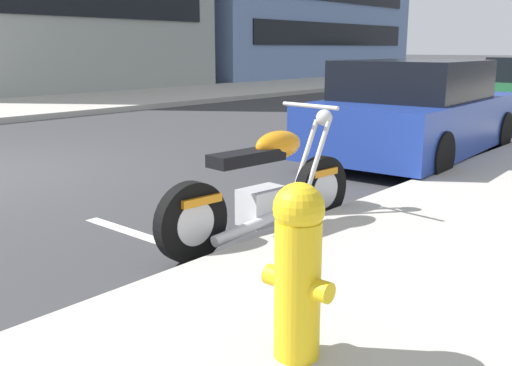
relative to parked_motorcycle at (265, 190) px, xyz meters
The scene contains 5 objects.
sidewalk_far_curb 16.24m from the parked_motorcycle, 45.60° to the left, with size 120.00×5.00×0.14m, color #ADA89E.
parking_stall_stripe 0.92m from the parked_motorcycle, 141.42° to the left, with size 0.12×2.20×0.01m, color silver.
parked_motorcycle is the anchor object (origin of this frame).
parked_car_far_down_curb 4.30m from the parked_motorcycle, ahead, with size 4.10×2.05×1.41m.
fire_hydrant 2.16m from the parked_motorcycle, 136.02° to the right, with size 0.24×0.36×0.85m.
Camera 1 is at (-2.94, -7.50, 1.58)m, focal length 40.49 mm.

